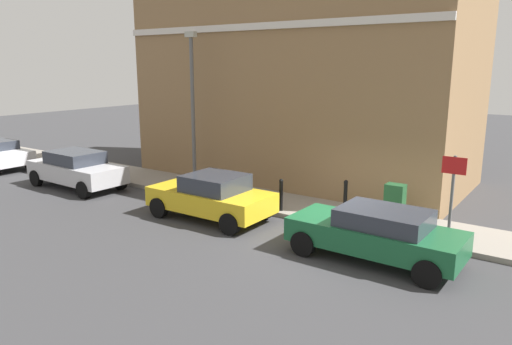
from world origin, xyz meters
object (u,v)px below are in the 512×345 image
object	(u,v)px
car_green	(376,233)
lamppost	(193,103)
car_silver	(76,169)
utility_cabinet	(394,205)
bollard_far_kerb	(281,194)
street_sign	(453,186)
car_yellow	(212,196)
bollard_near_cabinet	(345,195)

from	to	relation	value
car_green	lamppost	bearing A→B (deg)	-17.68
car_green	car_silver	size ratio (longest dim) A/B	0.98
car_green	utility_cabinet	distance (m)	2.74
car_green	lamppost	xyz separation A→B (m)	(2.83, 8.44, 2.59)
utility_cabinet	bollard_far_kerb	distance (m)	3.47
bollard_far_kerb	lamppost	bearing A→B (deg)	77.01
street_sign	lamppost	world-z (taller)	lamppost
car_yellow	street_sign	xyz separation A→B (m)	(1.68, -6.63, 0.93)
car_yellow	street_sign	world-z (taller)	street_sign
bollard_near_cabinet	bollard_far_kerb	distance (m)	2.02
car_green	car_yellow	xyz separation A→B (m)	(0.23, 5.40, 0.02)
lamppost	car_silver	bearing A→B (deg)	124.75
bollard_far_kerb	lamppost	size ratio (longest dim) A/B	0.18
car_yellow	street_sign	distance (m)	6.91
car_green	lamppost	distance (m)	9.27
street_sign	bollard_far_kerb	bearing A→B (deg)	91.57
car_yellow	lamppost	size ratio (longest dim) A/B	0.68
utility_cabinet	car_green	bearing A→B (deg)	-169.65
car_yellow	lamppost	world-z (taller)	lamppost
utility_cabinet	street_sign	world-z (taller)	street_sign
bollard_near_cabinet	street_sign	xyz separation A→B (m)	(-0.88, -3.33, 0.96)
car_silver	lamppost	size ratio (longest dim) A/B	0.74
utility_cabinet	bollard_near_cabinet	bearing A→B (deg)	86.44
car_green	bollard_near_cabinet	xyz separation A→B (m)	(2.79, 2.10, -0.00)
car_yellow	street_sign	bearing A→B (deg)	-166.01
car_green	bollard_far_kerb	distance (m)	4.22
bollard_near_cabinet	car_silver	bearing A→B (deg)	104.27
utility_cabinet	lamppost	distance (m)	8.37
street_sign	lamppost	size ratio (longest dim) A/B	0.40
lamppost	bollard_far_kerb	bearing A→B (deg)	-102.99
car_green	bollard_near_cabinet	bearing A→B (deg)	-52.21
street_sign	car_green	bearing A→B (deg)	147.08
car_yellow	utility_cabinet	xyz separation A→B (m)	(2.46, -4.91, -0.05)
car_silver	utility_cabinet	world-z (taller)	car_silver
bollard_near_cabinet	street_sign	distance (m)	3.58
car_green	car_yellow	bearing A→B (deg)	-1.59
car_green	street_sign	world-z (taller)	street_sign
car_green	car_yellow	size ratio (longest dim) A/B	1.07
car_green	bollard_near_cabinet	world-z (taller)	car_green
car_yellow	street_sign	size ratio (longest dim) A/B	1.70
utility_cabinet	lamppost	xyz separation A→B (m)	(0.14, 7.95, 2.62)
bollard_far_kerb	street_sign	size ratio (longest dim) A/B	0.45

